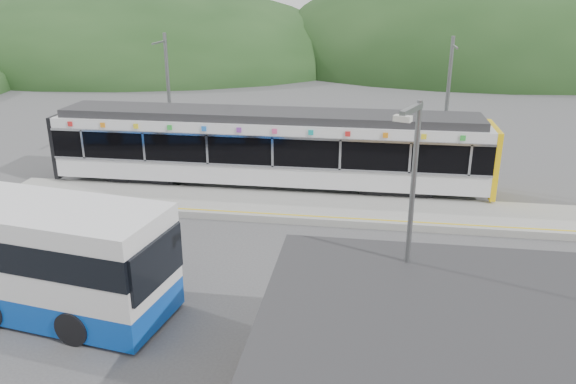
# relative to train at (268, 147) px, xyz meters

# --- Properties ---
(ground) EXTENTS (120.00, 120.00, 0.00)m
(ground) POSITION_rel_train_xyz_m (1.32, -6.00, -2.06)
(ground) COLOR #4C4C4F
(ground) RESTS_ON ground
(hills) EXTENTS (146.00, 149.00, 26.00)m
(hills) POSITION_rel_train_xyz_m (7.51, -0.71, -2.06)
(hills) COLOR #1E3D19
(hills) RESTS_ON ground
(platform) EXTENTS (26.00, 3.20, 0.30)m
(platform) POSITION_rel_train_xyz_m (1.32, -2.70, -1.91)
(platform) COLOR #9E9E99
(platform) RESTS_ON ground
(yellow_line) EXTENTS (26.00, 0.10, 0.01)m
(yellow_line) POSITION_rel_train_xyz_m (1.32, -4.00, -1.76)
(yellow_line) COLOR yellow
(yellow_line) RESTS_ON platform
(train) EXTENTS (20.44, 3.01, 3.74)m
(train) POSITION_rel_train_xyz_m (0.00, 0.00, 0.00)
(train) COLOR black
(train) RESTS_ON ground
(catenary_mast_west) EXTENTS (0.18, 1.80, 7.00)m
(catenary_mast_west) POSITION_rel_train_xyz_m (-5.68, 2.56, 1.58)
(catenary_mast_west) COLOR slate
(catenary_mast_west) RESTS_ON ground
(catenary_mast_east) EXTENTS (0.18, 1.80, 7.00)m
(catenary_mast_east) POSITION_rel_train_xyz_m (8.32, 2.56, 1.58)
(catenary_mast_east) COLOR slate
(catenary_mast_east) RESTS_ON ground
(station_shelter) EXTENTS (9.20, 6.20, 3.00)m
(station_shelter) POSITION_rel_train_xyz_m (7.32, -15.00, -0.51)
(station_shelter) COLOR olive
(station_shelter) RESTS_ON ground
(lamp_post) EXTENTS (0.54, 1.23, 6.81)m
(lamp_post) POSITION_rel_train_xyz_m (5.75, -13.13, 1.98)
(lamp_post) COLOR slate
(lamp_post) RESTS_ON ground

